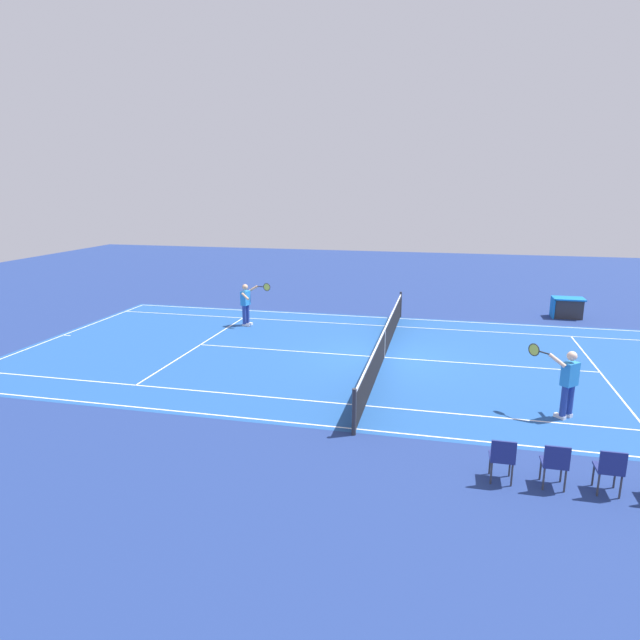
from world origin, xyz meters
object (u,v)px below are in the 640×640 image
(tennis_ball, at_px, (373,380))
(spectator_chair_1, at_px, (610,468))
(spectator_chair_2, at_px, (555,462))
(tennis_player_far, at_px, (568,381))
(tennis_player_near, at_px, (246,302))
(spectator_chair_3, at_px, (502,457))
(equipment_cart_tarped, at_px, (567,307))
(tennis_net, at_px, (385,343))

(tennis_ball, distance_m, spectator_chair_1, 6.85)
(spectator_chair_2, bearing_deg, tennis_player_far, -103.43)
(tennis_player_near, xyz_separation_m, spectator_chair_3, (-8.78, 10.13, -0.41))
(tennis_player_far, relative_size, spectator_chair_3, 1.93)
(equipment_cart_tarped, bearing_deg, tennis_net, 46.88)
(tennis_player_near, height_order, tennis_player_far, same)
(tennis_player_near, bearing_deg, spectator_chair_2, 133.72)
(tennis_player_near, height_order, spectator_chair_2, tennis_player_near)
(tennis_player_far, bearing_deg, tennis_player_near, -32.62)
(tennis_ball, distance_m, equipment_cart_tarped, 11.79)
(tennis_net, bearing_deg, spectator_chair_2, 118.57)
(spectator_chair_1, xyz_separation_m, spectator_chair_2, (0.91, 0.00, 0.00))
(tennis_net, relative_size, tennis_player_near, 6.89)
(tennis_ball, height_order, spectator_chair_2, spectator_chair_2)
(spectator_chair_1, relative_size, spectator_chair_3, 1.00)
(tennis_player_near, relative_size, spectator_chair_1, 1.93)
(tennis_player_near, distance_m, tennis_ball, 7.87)
(spectator_chair_3, relative_size, equipment_cart_tarped, 0.70)
(spectator_chair_3, bearing_deg, spectator_chair_1, 180.00)
(tennis_net, xyz_separation_m, tennis_player_near, (5.79, -2.98, 0.44))
(tennis_player_near, relative_size, tennis_player_far, 1.00)
(spectator_chair_2, height_order, spectator_chair_3, same)
(tennis_ball, relative_size, spectator_chair_2, 0.08)
(spectator_chair_3, xyz_separation_m, equipment_cart_tarped, (-3.82, -14.41, -0.08))
(equipment_cart_tarped, bearing_deg, tennis_player_far, 79.21)
(tennis_net, distance_m, spectator_chair_1, 8.61)
(tennis_player_near, distance_m, equipment_cart_tarped, 13.32)
(tennis_ball, height_order, equipment_cart_tarped, equipment_cart_tarped)
(tennis_player_far, height_order, equipment_cart_tarped, tennis_player_far)
(spectator_chair_2, bearing_deg, tennis_player_near, -46.28)
(spectator_chair_1, distance_m, equipment_cart_tarped, 14.55)
(tennis_ball, bearing_deg, spectator_chair_3, 122.11)
(equipment_cart_tarped, bearing_deg, tennis_ball, 54.47)
(tennis_player_near, bearing_deg, tennis_ball, 137.34)
(spectator_chair_3, bearing_deg, equipment_cart_tarped, -104.83)
(spectator_chair_1, bearing_deg, tennis_ball, -44.92)
(tennis_player_near, xyz_separation_m, tennis_player_far, (-10.50, 6.72, -0.00))
(tennis_ball, distance_m, spectator_chair_2, 6.25)
(spectator_chair_2, bearing_deg, tennis_ball, -50.82)
(tennis_player_near, relative_size, tennis_ball, 25.71)
(tennis_player_near, relative_size, spectator_chair_3, 1.93)
(spectator_chair_1, bearing_deg, tennis_player_near, -43.72)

